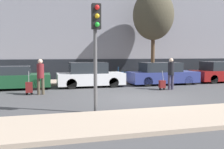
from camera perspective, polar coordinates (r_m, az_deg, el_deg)
ground_plane at (r=11.36m, az=6.44°, el=-5.40°), size 80.00×80.00×0.00m
sidewalk_near at (r=8.05m, az=16.45°, el=-9.29°), size 28.00×2.50×0.12m
sidewalk_far at (r=17.98m, az=-1.81°, el=-1.49°), size 28.00×3.00×0.12m
building_facade at (r=21.39m, az=-3.91°, el=15.46°), size 28.00×2.07×12.04m
parked_car_0 at (r=15.22m, az=-22.04°, el=-0.80°), size 4.20×1.78×1.31m
parked_car_1 at (r=15.24m, az=-5.08°, el=-0.24°), size 4.00×1.71×1.48m
parked_car_2 at (r=16.69m, az=11.38°, el=0.06°), size 4.52×1.74×1.45m
parked_car_3 at (r=19.47m, az=23.58°, el=0.42°), size 4.08×1.86×1.46m
pedestrian_left at (r=12.67m, az=-16.02°, el=0.01°), size 0.35×0.34×1.74m
trolley_left at (r=12.78m, az=-18.42°, el=-2.81°), size 0.34×0.29×1.17m
pedestrian_right at (r=14.29m, az=13.33°, el=0.62°), size 0.35×0.34×1.76m
trolley_right at (r=14.07m, az=11.39°, el=-2.19°), size 0.34×0.29×1.08m
traffic_light at (r=8.21m, az=-3.71°, el=8.72°), size 0.28×0.47×3.58m
parked_bicycle at (r=18.06m, az=1.99°, el=-0.09°), size 1.77×0.06×0.96m
bare_tree_near_crossing at (r=19.42m, az=9.42°, el=13.22°), size 3.06×3.06×6.67m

